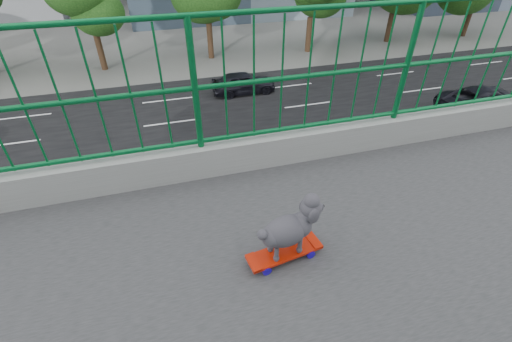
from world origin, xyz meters
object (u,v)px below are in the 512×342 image
at_px(skateboard, 284,253).
at_px(car_4, 243,83).
at_px(car_2, 485,100).
at_px(car_1, 314,165).
at_px(car_6, 107,202).
at_px(poodle, 290,228).

bearing_deg(skateboard, car_4, 158.44).
bearing_deg(car_4, car_2, -117.43).
bearing_deg(car_1, car_6, -90.00).
distance_m(car_1, car_6, 8.10).
relative_size(car_1, car_6, 0.87).
bearing_deg(car_1, car_4, -176.88).
bearing_deg(car_2, car_1, 105.16).
bearing_deg(car_4, car_6, 141.74).
xyz_separation_m(car_1, car_6, (0.00, -8.10, -0.02)).
distance_m(car_2, car_6, 20.16).
distance_m(skateboard, poodle, 0.24).
bearing_deg(car_4, poodle, 166.87).
distance_m(poodle, car_1, 12.13).
height_order(poodle, car_4, poodle).
bearing_deg(poodle, car_1, 143.23).
relative_size(poodle, car_6, 0.09).
bearing_deg(skateboard, car_2, 117.77).
relative_size(car_1, car_2, 0.86).
bearing_deg(car_4, car_1, -176.88).
height_order(car_2, car_4, car_2).
bearing_deg(car_6, car_1, 90.00).
xyz_separation_m(skateboard, car_2, (-12.18, 16.69, -6.32)).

